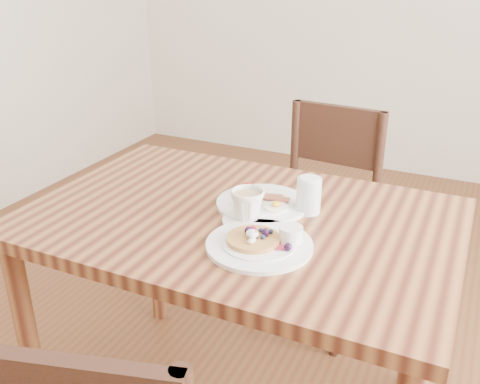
# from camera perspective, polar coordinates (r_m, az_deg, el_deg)

# --- Properties ---
(dining_table) EXTENTS (1.20, 0.80, 0.75)m
(dining_table) POSITION_cam_1_polar(r_m,az_deg,el_deg) (1.56, 0.00, -5.68)
(dining_table) COLOR brown
(dining_table) RESTS_ON ground
(chair_far) EXTENTS (0.45, 0.45, 0.88)m
(chair_far) POSITION_cam_1_polar(r_m,az_deg,el_deg) (2.18, 8.61, -1.63)
(chair_far) COLOR #3A1D15
(chair_far) RESTS_ON ground
(pancake_plate) EXTENTS (0.27, 0.27, 0.06)m
(pancake_plate) POSITION_cam_1_polar(r_m,az_deg,el_deg) (1.35, 2.33, -5.37)
(pancake_plate) COLOR white
(pancake_plate) RESTS_ON dining_table
(breakfast_plate) EXTENTS (0.27, 0.27, 0.04)m
(breakfast_plate) POSITION_cam_1_polar(r_m,az_deg,el_deg) (1.57, 2.25, -1.05)
(breakfast_plate) COLOR white
(breakfast_plate) RESTS_ON dining_table
(teacup_saucer) EXTENTS (0.14, 0.14, 0.09)m
(teacup_saucer) POSITION_cam_1_polar(r_m,az_deg,el_deg) (1.45, 0.81, -1.65)
(teacup_saucer) COLOR white
(teacup_saucer) RESTS_ON dining_table
(water_glass) EXTENTS (0.07, 0.07, 0.10)m
(water_glass) POSITION_cam_1_polar(r_m,az_deg,el_deg) (1.52, 7.34, -0.36)
(water_glass) COLOR silver
(water_glass) RESTS_ON dining_table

